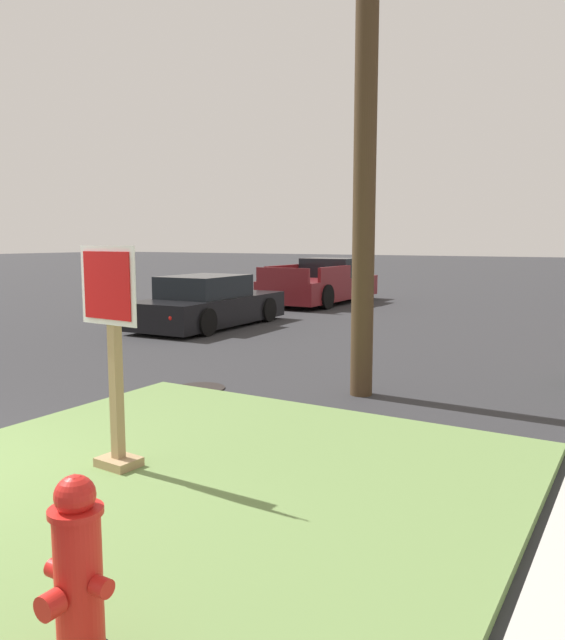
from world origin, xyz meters
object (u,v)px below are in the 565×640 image
at_px(fire_hydrant, 78,580).
at_px(pickup_truck_maroon, 322,285).
at_px(manhole_cover, 200,388).
at_px(stop_sign, 114,365).
at_px(parked_sedan_black, 209,304).

height_order(fire_hydrant, pickup_truck_maroon, pickup_truck_maroon).
distance_m(manhole_cover, pickup_truck_maroon, 12.33).
bearing_deg(pickup_truck_maroon, fire_hydrant, -66.38).
relative_size(stop_sign, manhole_cover, 2.81).
relative_size(fire_hydrant, parked_sedan_black, 0.21).
distance_m(manhole_cover, parked_sedan_black, 6.45).
xyz_separation_m(manhole_cover, parked_sedan_black, (-3.82, 5.17, 0.53)).
bearing_deg(pickup_truck_maroon, stop_sign, -69.53).
distance_m(parked_sedan_black, pickup_truck_maroon, 6.46).
xyz_separation_m(stop_sign, pickup_truck_maroon, (-5.45, 14.59, -0.39)).
bearing_deg(manhole_cover, pickup_truck_maroon, 109.16).
distance_m(fire_hydrant, manhole_cover, 5.92).
bearing_deg(fire_hydrant, parked_sedan_black, 124.78).
relative_size(stop_sign, parked_sedan_black, 0.44).
height_order(fire_hydrant, manhole_cover, fire_hydrant).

